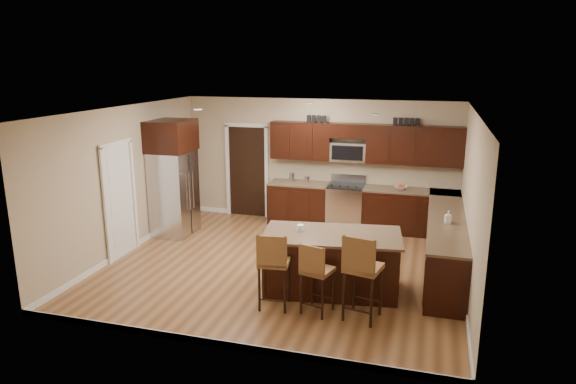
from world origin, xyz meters
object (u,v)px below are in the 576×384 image
(stool_left, at_px, (273,262))
(stool_right, at_px, (362,268))
(stool_mid, at_px, (315,271))
(range, at_px, (346,206))
(island, at_px, (331,264))
(refrigerator, at_px, (173,177))

(stool_left, xyz_separation_m, stool_right, (1.25, -0.00, 0.06))
(stool_mid, distance_m, stool_right, 0.65)
(stool_right, bearing_deg, stool_mid, -168.83)
(range, distance_m, island, 3.18)
(stool_mid, bearing_deg, stool_left, -164.29)
(stool_right, bearing_deg, range, 114.74)
(island, relative_size, stool_left, 1.94)
(stool_left, relative_size, stool_right, 0.93)
(stool_left, bearing_deg, refrigerator, 131.39)
(stool_left, xyz_separation_m, stool_mid, (0.61, 0.01, -0.06))
(stool_left, height_order, refrigerator, refrigerator)
(island, xyz_separation_m, stool_mid, (-0.06, -0.84, 0.22))
(stool_left, height_order, stool_mid, stool_left)
(stool_left, relative_size, refrigerator, 0.49)
(island, relative_size, refrigerator, 0.95)
(stool_left, height_order, stool_right, stool_right)
(island, distance_m, stool_right, 1.08)
(stool_left, bearing_deg, range, 77.99)
(stool_mid, xyz_separation_m, stool_right, (0.64, -0.01, 0.12))
(stool_right, relative_size, refrigerator, 0.53)
(range, relative_size, refrigerator, 0.47)
(stool_mid, bearing_deg, range, 108.64)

